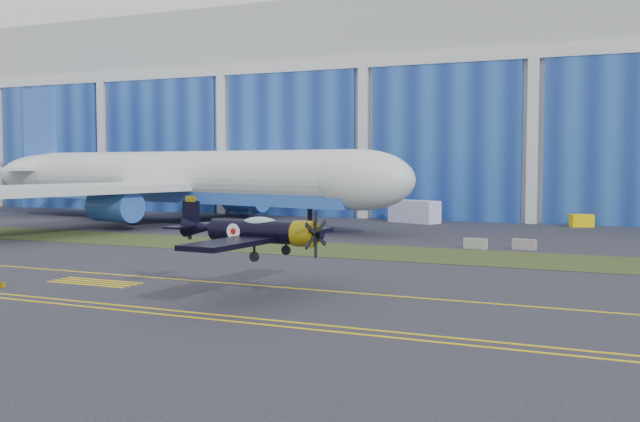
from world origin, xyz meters
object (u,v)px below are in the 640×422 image
at_px(jetliner, 179,121).
at_px(tug, 582,221).
at_px(warbird, 254,231).
at_px(shipping_container, 414,212).

distance_m(jetliner, tug, 49.48).
height_order(warbird, shipping_container, warbird).
bearing_deg(tug, jetliner, 174.32).
distance_m(warbird, tug, 56.43).
bearing_deg(jetliner, shipping_container, 36.34).
height_order(shipping_container, tug, shipping_container).
bearing_deg(shipping_container, warbird, -61.91).
height_order(jetliner, tug, jetliner).
relative_size(jetliner, shipping_container, 12.99).
bearing_deg(shipping_container, jetliner, -134.43).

